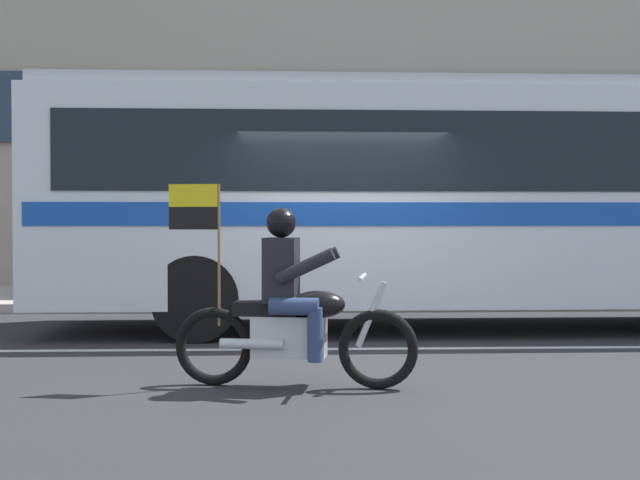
# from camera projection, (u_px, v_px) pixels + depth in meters

# --- Properties ---
(ground_plane) EXTENTS (60.00, 60.00, 0.00)m
(ground_plane) POSITION_uv_depth(u_px,v_px,m) (343.00, 341.00, 10.20)
(ground_plane) COLOR #2B2B2D
(sidewalk_curb) EXTENTS (28.00, 3.80, 0.15)m
(sidewalk_curb) POSITION_uv_depth(u_px,v_px,m) (324.00, 297.00, 15.29)
(sidewalk_curb) COLOR #A39E93
(sidewalk_curb) RESTS_ON ground_plane
(lane_center_stripe) EXTENTS (26.60, 0.14, 0.01)m
(lane_center_stripe) POSITION_uv_depth(u_px,v_px,m) (347.00, 349.00, 9.60)
(lane_center_stripe) COLOR silver
(lane_center_stripe) RESTS_ON ground_plane
(office_building_facade) EXTENTS (28.00, 0.89, 10.58)m
(office_building_facade) POSITION_uv_depth(u_px,v_px,m) (319.00, 33.00, 17.45)
(office_building_facade) COLOR gray
(office_building_facade) RESTS_ON ground_plane
(transit_bus) EXTENTS (11.15, 2.73, 3.22)m
(transit_bus) POSITION_uv_depth(u_px,v_px,m) (462.00, 188.00, 11.41)
(transit_bus) COLOR silver
(transit_bus) RESTS_ON ground_plane
(motorcycle_with_rider) EXTENTS (2.18, 0.69, 1.78)m
(motorcycle_with_rider) POSITION_uv_depth(u_px,v_px,m) (292.00, 311.00, 7.40)
(motorcycle_with_rider) COLOR black
(motorcycle_with_rider) RESTS_ON ground_plane
(fire_hydrant) EXTENTS (0.22, 0.30, 0.75)m
(fire_hydrant) POSITION_uv_depth(u_px,v_px,m) (474.00, 275.00, 14.62)
(fire_hydrant) COLOR gold
(fire_hydrant) RESTS_ON sidewalk_curb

